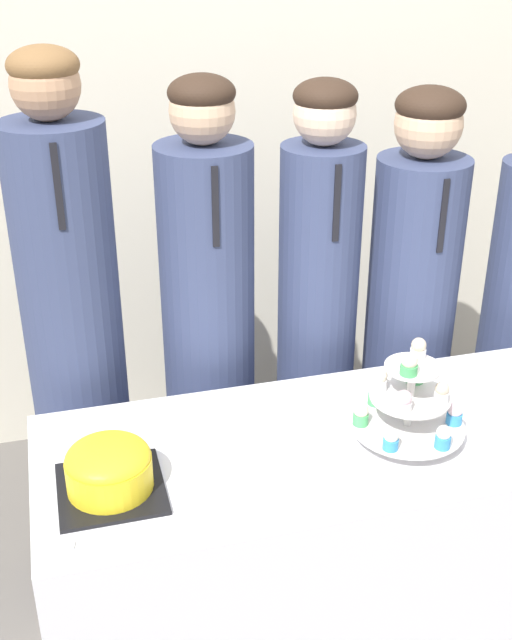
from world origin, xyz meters
The scene contains 9 objects.
wall_back centered at (0.00, 1.63, 1.35)m, with size 9.00×0.06×2.70m.
table centered at (0.00, 0.30, 0.37)m, with size 1.72×0.60×0.74m.
round_cake centered at (-0.68, 0.24, 0.81)m, with size 0.24×0.24×0.13m.
cake_knife centered at (-0.76, 0.07, 0.75)m, with size 0.26×0.07×0.01m.
cupcake_stand centered at (0.06, 0.25, 0.85)m, with size 0.28×0.28×0.27m.
student_0 centered at (-0.71, 0.84, 0.79)m, with size 0.28×0.28×1.64m.
student_1 centered at (-0.32, 0.84, 0.75)m, with size 0.28×0.28×1.56m.
student_2 centered at (0.02, 0.84, 0.75)m, with size 0.24×0.25×1.53m.
student_3 centered at (0.34, 0.84, 0.72)m, with size 0.28×0.29×1.49m.
Camera 1 is at (-0.73, -1.26, 1.93)m, focal length 45.00 mm.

